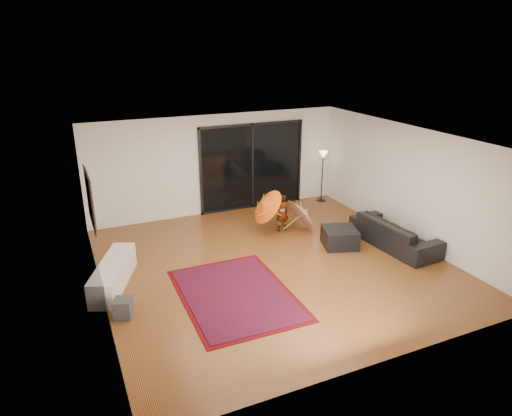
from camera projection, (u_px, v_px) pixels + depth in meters
floor at (274, 264)px, 9.78m from camera, size 7.00×7.00×0.00m
ceiling at (276, 140)px, 8.84m from camera, size 7.00×7.00×0.00m
wall_back at (218, 165)px, 12.31m from camera, size 7.00×0.00×7.00m
wall_front at (386, 284)px, 6.31m from camera, size 7.00×0.00×7.00m
wall_left at (95, 233)px, 7.98m from camera, size 0.00×7.00×7.00m
wall_right at (409, 184)px, 10.64m from camera, size 0.00×7.00×7.00m
sliding_door at (252, 166)px, 12.71m from camera, size 3.06×0.07×2.40m
painting at (90, 199)px, 8.75m from camera, size 0.04×1.28×1.08m
media_console at (113, 274)px, 8.84m from camera, size 1.13×1.85×0.50m
speaker at (123, 308)px, 7.86m from camera, size 0.40×0.40×0.35m
persian_rug at (236, 294)px, 8.60m from camera, size 2.05×2.83×0.02m
sofa at (394, 233)px, 10.53m from camera, size 1.02×2.28×0.65m
ottoman at (340, 237)px, 10.57m from camera, size 0.95×0.95×0.43m
floor_lamp at (323, 162)px, 13.23m from camera, size 0.26×0.26×1.50m
child at (282, 213)px, 11.32m from camera, size 0.35×0.24×0.95m
parasol_orange at (263, 207)px, 10.98m from camera, size 0.69×0.91×0.91m
parasol_white at (306, 210)px, 11.41m from camera, size 0.68×0.96×0.98m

